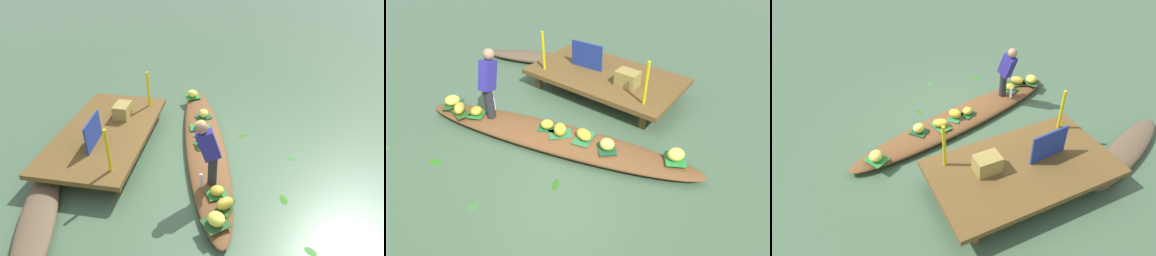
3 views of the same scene
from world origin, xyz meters
The scene contains 30 objects.
canal_water centered at (0.00, 0.00, 0.00)m, with size 40.00×40.00×0.00m, color #446245.
dock_platform centered at (-0.24, 2.05, 0.36)m, with size 3.20×1.80×0.42m.
vendor_boat centered at (0.00, 0.00, 0.11)m, with size 5.17×0.81×0.22m, color brown.
moored_boat centered at (-2.44, 2.32, 0.11)m, with size 2.71×0.57×0.22m, color brown.
leaf_mat_0 centered at (0.54, 0.18, 0.22)m, with size 0.44×0.28×0.01m, color #2F7B42.
banana_bunch_0 centered at (0.54, 0.18, 0.30)m, with size 0.31×0.22×0.15m, color gold.
leaf_mat_1 centered at (1.98, 0.61, 0.22)m, with size 0.38×0.31×0.01m, color #278534.
banana_bunch_1 centered at (1.98, 0.61, 0.31)m, with size 0.27×0.24×0.18m, color #F7E555.
leaf_mat_2 centered at (0.14, 0.04, 0.22)m, with size 0.39×0.27×0.01m, color #317944.
banana_bunch_2 centered at (0.14, 0.04, 0.32)m, with size 0.28×0.21×0.19m, color yellow.
leaf_mat_3 centered at (-0.15, 0.04, 0.22)m, with size 0.32×0.26×0.01m, color #1B602A.
banana_bunch_3 centered at (-0.15, 0.04, 0.30)m, with size 0.23×0.20×0.15m, color gold.
leaf_mat_4 centered at (-2.12, -0.46, 0.22)m, with size 0.39×0.34×0.01m, color #265126.
banana_bunch_4 centered at (-2.12, -0.46, 0.32)m, with size 0.28×0.26×0.19m, color #EFE74B.
leaf_mat_5 centered at (1.00, 0.18, 0.22)m, with size 0.33×0.28×0.01m, color #18532D.
banana_bunch_5 centered at (1.00, 0.18, 0.32)m, with size 0.24×0.22×0.19m, color #F9DA55.
leaf_mat_6 centered at (-1.49, -0.40, 0.22)m, with size 0.33×0.28×0.01m, color #287D2E.
banana_bunch_6 centered at (-1.49, -0.40, 0.29)m, with size 0.24×0.21×0.14m, color gold.
leaf_mat_7 centered at (-1.78, -0.56, 0.22)m, with size 0.43×0.24×0.01m, color #28541F.
banana_bunch_7 centered at (-1.78, -0.56, 0.32)m, with size 0.31×0.19×0.19m, color gold.
vendor_person centered at (-1.23, -0.21, 0.92)m, with size 0.28×0.46×1.24m.
water_bottle centered at (-1.33, -0.11, 0.35)m, with size 0.06×0.06×0.25m, color silver.
market_banner centered at (-0.74, 2.05, 0.70)m, with size 0.74×0.03×0.56m, color navy.
railing_post_west centered at (-1.44, 1.45, 0.84)m, with size 0.06×0.06×0.84m, color yellow.
railing_post_east centered at (0.96, 1.45, 0.84)m, with size 0.06×0.06×0.84m, color yellow.
produce_crate centered at (0.37, 1.88, 0.58)m, with size 0.44×0.32×0.31m, color olive.
drifting_plant_0 centered at (-1.20, -1.54, 0.00)m, with size 0.24×0.13×0.01m, color #2D761A.
drifting_plant_1 centered at (-2.22, -1.87, 0.00)m, with size 0.20×0.13×0.01m, color #3F8C35.
drifting_plant_2 centered at (0.02, -1.78, 0.00)m, with size 0.19×0.12×0.01m, color #3B7337.
drifting_plant_3 centered at (0.69, -0.77, 0.00)m, with size 0.25×0.10×0.01m, color #2F671B.
Camera 3 is at (2.51, 5.47, 4.66)m, focal length 32.53 mm.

